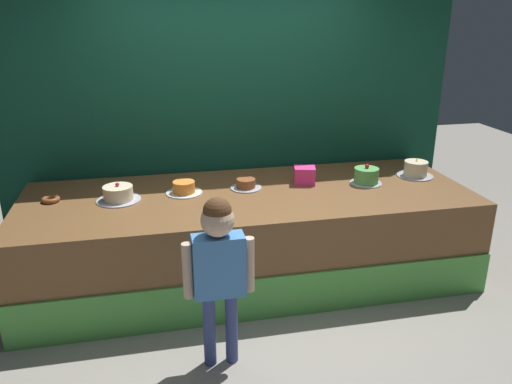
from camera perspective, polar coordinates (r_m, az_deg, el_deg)
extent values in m
plane|color=gray|center=(4.06, 1.20, -13.92)|extent=(12.00, 12.00, 0.00)
cube|color=brown|center=(4.45, -0.79, -4.90)|extent=(3.78, 1.36, 0.79)
cube|color=#59B24C|center=(3.96, 1.25, -11.86)|extent=(3.78, 0.02, 0.36)
cube|color=#144C38|center=(4.89, -2.69, 9.53)|extent=(4.33, 0.08, 2.77)
cylinder|color=#3F4C8C|center=(3.49, -5.25, -15.15)|extent=(0.08, 0.08, 0.53)
cylinder|color=#3F4C8C|center=(3.50, -2.77, -14.90)|extent=(0.08, 0.08, 0.53)
cube|color=#4C8CD8|center=(3.25, -4.20, -8.23)|extent=(0.33, 0.15, 0.41)
cylinder|color=beige|center=(3.24, -7.68, -8.76)|extent=(0.07, 0.07, 0.37)
cylinder|color=beige|center=(3.28, -0.76, -8.14)|extent=(0.07, 0.07, 0.37)
sphere|color=beige|center=(3.11, -4.34, -3.18)|extent=(0.21, 0.21, 0.21)
sphere|color=brown|center=(3.09, -4.37, -2.19)|extent=(0.18, 0.18, 0.18)
cube|color=#F7368C|center=(4.53, 5.47, 1.87)|extent=(0.22, 0.20, 0.15)
torus|color=brown|center=(4.42, -22.04, -0.78)|extent=(0.15, 0.15, 0.04)
cylinder|color=silver|center=(4.28, -15.15, -0.87)|extent=(0.36, 0.36, 0.01)
cylinder|color=beige|center=(4.26, -15.22, -0.10)|extent=(0.24, 0.24, 0.11)
sphere|color=red|center=(4.23, -15.31, 0.82)|extent=(0.03, 0.03, 0.03)
cylinder|color=white|center=(4.34, -8.06, -0.08)|extent=(0.31, 0.31, 0.01)
cylinder|color=orange|center=(4.32, -8.09, 0.57)|extent=(0.19, 0.19, 0.09)
cylinder|color=silver|center=(4.41, -1.13, 0.47)|extent=(0.27, 0.27, 0.01)
cylinder|color=brown|center=(4.40, -1.13, 1.00)|extent=(0.16, 0.16, 0.08)
cylinder|color=silver|center=(4.64, 12.21, 0.99)|extent=(0.28, 0.28, 0.01)
cylinder|color=#59B259|center=(4.61, 12.28, 1.83)|extent=(0.22, 0.22, 0.13)
sphere|color=red|center=(4.59, 12.35, 2.85)|extent=(0.04, 0.04, 0.04)
cylinder|color=silver|center=(4.96, 17.40, 1.76)|extent=(0.33, 0.33, 0.01)
cylinder|color=beige|center=(4.94, 17.49, 2.55)|extent=(0.21, 0.21, 0.13)
cone|color=#F2E566|center=(4.92, 17.59, 3.50)|extent=(0.02, 0.02, 0.04)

